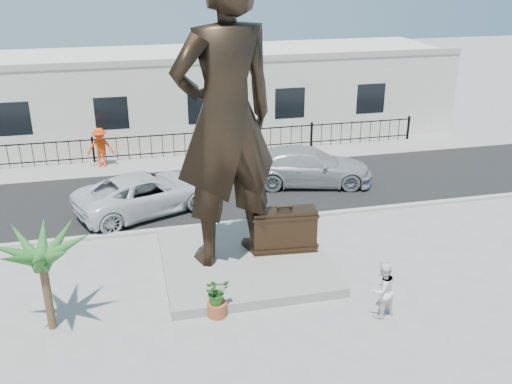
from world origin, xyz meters
TOP-DOWN VIEW (x-y plane):
  - ground at (0.00, 0.00)m, footprint 100.00×100.00m
  - street at (0.00, 8.00)m, footprint 40.00×7.00m
  - curb at (0.00, 4.50)m, footprint 40.00×0.25m
  - far_sidewalk at (0.00, 12.00)m, footprint 40.00×2.50m
  - plinth at (-0.50, 1.50)m, footprint 5.20×5.20m
  - fence at (0.00, 12.80)m, footprint 22.00×0.10m
  - building at (0.00, 17.00)m, footprint 28.00×7.00m
  - statue at (-1.00, 1.68)m, footprint 3.79×3.01m
  - suitcase at (0.85, 1.63)m, footprint 2.11×0.82m
  - tourist at (2.57, -2.13)m, footprint 0.96×0.85m
  - car_white at (-3.32, 6.46)m, footprint 6.04×4.38m
  - car_silver at (3.68, 7.81)m, footprint 5.89×3.41m
  - worker at (-5.12, 12.07)m, footprint 1.23×0.73m
  - palm_tree at (-6.25, -0.64)m, footprint 1.80×1.80m
  - planter at (-1.83, -1.08)m, footprint 0.56×0.56m
  - shrub at (-1.83, -1.08)m, footprint 0.82×0.76m

SIDE VIEW (x-z plane):
  - ground at x=0.00m, z-range 0.00..0.00m
  - palm_tree at x=-6.25m, z-range -1.60..1.60m
  - street at x=0.00m, z-range 0.00..0.01m
  - far_sidewalk at x=0.00m, z-range 0.00..0.02m
  - curb at x=0.00m, z-range 0.00..0.12m
  - plinth at x=-0.50m, z-range 0.00..0.30m
  - planter at x=-1.83m, z-range 0.00..0.40m
  - fence at x=0.00m, z-range 0.00..1.20m
  - car_white at x=-3.32m, z-range 0.01..1.54m
  - shrub at x=-1.83m, z-range 0.40..1.16m
  - car_silver at x=3.68m, z-range 0.01..1.61m
  - tourist at x=2.57m, z-range 0.00..1.66m
  - worker at x=-5.12m, z-range 0.02..1.91m
  - suitcase at x=0.85m, z-range 0.30..1.75m
  - building at x=0.00m, z-range 0.00..4.40m
  - statue at x=-1.00m, z-range 0.30..9.38m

